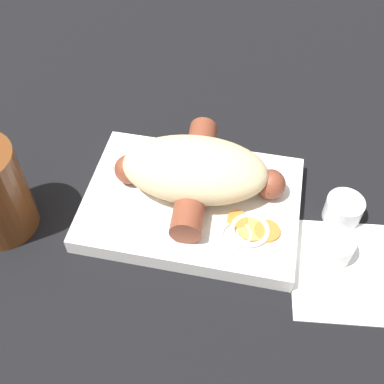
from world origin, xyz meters
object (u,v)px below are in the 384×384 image
(condiment_cup_near, at_px, (333,248))
(sausage, at_px, (199,177))
(bread_roll, at_px, (199,170))
(condiment_cup_far, at_px, (343,210))
(food_tray, at_px, (192,203))

(condiment_cup_near, bearing_deg, sausage, 162.47)
(bread_roll, bearing_deg, condiment_cup_near, -16.97)
(sausage, height_order, condiment_cup_near, sausage)
(bread_roll, bearing_deg, condiment_cup_far, 2.20)
(food_tray, bearing_deg, condiment_cup_far, 7.55)
(sausage, relative_size, condiment_cup_far, 4.59)
(condiment_cup_near, relative_size, condiment_cup_far, 1.00)
(sausage, bearing_deg, food_tray, -103.30)
(food_tray, height_order, condiment_cup_far, condiment_cup_far)
(sausage, xyz_separation_m, condiment_cup_far, (0.16, 0.00, -0.02))
(bread_roll, xyz_separation_m, sausage, (-0.00, 0.00, -0.01))
(food_tray, bearing_deg, sausage, 76.70)
(condiment_cup_near, bearing_deg, food_tray, 169.00)
(food_tray, height_order, bread_roll, bread_roll)
(bread_roll, height_order, condiment_cup_near, bread_roll)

